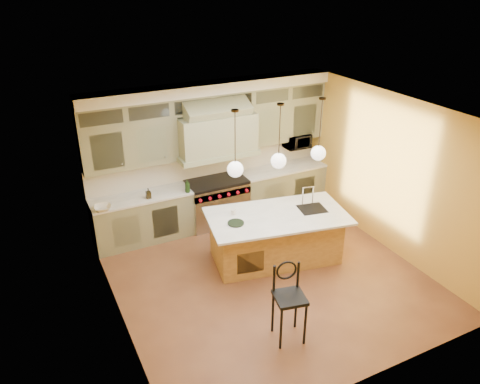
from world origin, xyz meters
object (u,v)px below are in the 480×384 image
kitchen_island (276,236)px  counter_stool (289,298)px  microwave (297,141)px  range (217,201)px

kitchen_island → counter_stool: bearing=-104.7°
kitchen_island → microwave: 2.57m
counter_stool → kitchen_island: bearing=76.1°
kitchen_island → range: bearing=114.2°
counter_stool → microwave: (2.41, 3.62, 0.77)m
kitchen_island → counter_stool: size_ratio=2.21×
range → counter_stool: (-0.46, -3.51, 0.20)m
kitchen_island → microwave: size_ratio=4.86×
kitchen_island → counter_stool: (-0.87, -1.82, 0.21)m
counter_stool → range: bearing=94.1°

